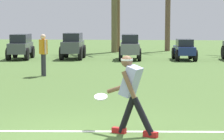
% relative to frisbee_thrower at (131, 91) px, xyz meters
% --- Properties ---
extents(ground_plane, '(80.00, 80.00, 0.00)m').
position_rel_frisbee_thrower_xyz_m(ground_plane, '(-0.87, -0.48, -0.80)').
color(ground_plane, '#47652F').
extents(field_line_paint, '(24.71, 2.21, 0.01)m').
position_rel_frisbee_thrower_xyz_m(field_line_paint, '(-0.87, 0.13, -0.80)').
color(field_line_paint, white).
rests_on(field_line_paint, ground_plane).
extents(frisbee_thrower, '(0.98, 0.70, 1.43)m').
position_rel_frisbee_thrower_xyz_m(frisbee_thrower, '(0.00, 0.00, 0.00)').
color(frisbee_thrower, black).
rests_on(frisbee_thrower, ground_plane).
extents(frisbee_in_flight, '(0.26, 0.26, 0.11)m').
position_rel_frisbee_thrower_xyz_m(frisbee_in_flight, '(-0.60, 0.44, -0.20)').
color(frisbee_in_flight, white).
extents(teammate_near_sideline, '(0.37, 0.43, 1.56)m').
position_rel_frisbee_thrower_xyz_m(teammate_near_sideline, '(-3.73, 8.12, 0.14)').
color(teammate_near_sideline, '#33333D').
rests_on(teammate_near_sideline, ground_plane).
extents(parked_car_slot_b, '(1.39, 2.49, 1.34)m').
position_rel_frisbee_thrower_xyz_m(parked_car_slot_b, '(-6.81, 15.13, -0.08)').
color(parked_car_slot_b, '#474C51').
rests_on(parked_car_slot_b, ground_plane).
extents(parked_car_slot_c, '(1.27, 2.40, 1.40)m').
position_rel_frisbee_thrower_xyz_m(parked_car_slot_c, '(-4.02, 15.46, -0.06)').
color(parked_car_slot_c, '#474C51').
rests_on(parked_car_slot_c, ground_plane).
extents(parked_car_slot_d, '(1.30, 2.46, 1.34)m').
position_rel_frisbee_thrower_xyz_m(parked_car_slot_d, '(-0.94, 15.40, -0.08)').
color(parked_car_slot_d, slate).
rests_on(parked_car_slot_d, ground_plane).
extents(parked_car_slot_e, '(1.25, 2.27, 1.10)m').
position_rel_frisbee_thrower_xyz_m(parked_car_slot_e, '(1.92, 15.42, -0.24)').
color(parked_car_slot_e, navy).
rests_on(parked_car_slot_e, ground_plane).
extents(palm_tree_far_left, '(3.61, 3.50, 5.06)m').
position_rel_frisbee_thrower_xyz_m(palm_tree_far_left, '(-2.27, 20.64, 2.20)').
color(palm_tree_far_left, brown).
rests_on(palm_tree_far_left, ground_plane).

